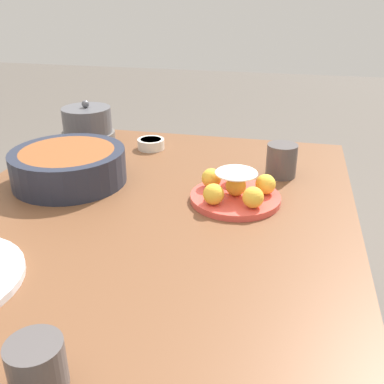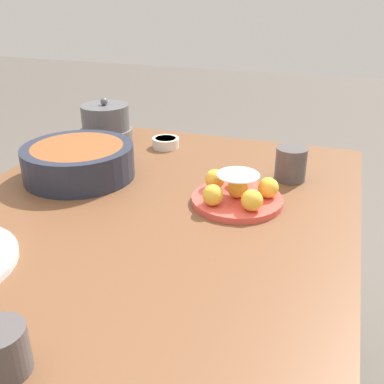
{
  "view_description": "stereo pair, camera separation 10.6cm",
  "coord_description": "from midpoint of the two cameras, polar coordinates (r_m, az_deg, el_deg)",
  "views": [
    {
      "loc": [
        -0.88,
        -0.31,
        1.21
      ],
      "look_at": [
        0.06,
        -0.1,
        0.76
      ],
      "focal_mm": 42.0,
      "sensor_mm": 36.0,
      "label": 1
    },
    {
      "loc": [
        -0.85,
        -0.41,
        1.21
      ],
      "look_at": [
        0.06,
        -0.1,
        0.76
      ],
      "focal_mm": 42.0,
      "sensor_mm": 36.0,
      "label": 2
    }
  ],
  "objects": [
    {
      "name": "sauce_bowl",
      "position": [
        1.46,
        -1.3,
        6.29
      ],
      "size": [
        0.09,
        0.09,
        0.03
      ],
      "color": "silver",
      "rests_on": "dining_table"
    },
    {
      "name": "cake_plate",
      "position": [
        1.09,
        8.55,
        -0.04
      ],
      "size": [
        0.22,
        0.22,
        0.08
      ],
      "color": "#E04C42",
      "rests_on": "dining_table"
    },
    {
      "name": "serving_bowl",
      "position": [
        1.25,
        -11.88,
        3.88
      ],
      "size": [
        0.3,
        0.3,
        0.09
      ],
      "color": "#232838",
      "rests_on": "dining_table"
    },
    {
      "name": "warming_pot",
      "position": [
        1.54,
        -8.96,
        8.55
      ],
      "size": [
        0.17,
        0.17,
        0.15
      ],
      "color": "#66605B",
      "rests_on": "dining_table"
    },
    {
      "name": "cup_far",
      "position": [
        0.67,
        -18.82,
        -18.74
      ],
      "size": [
        0.08,
        0.08,
        0.07
      ],
      "color": "#4C4747",
      "rests_on": "dining_table"
    },
    {
      "name": "cup_near",
      "position": [
        1.25,
        14.83,
        3.4
      ],
      "size": [
        0.08,
        0.08,
        0.09
      ],
      "color": "#4C4747",
      "rests_on": "dining_table"
    },
    {
      "name": "dining_table",
      "position": [
        1.1,
        -2.98,
        -6.94
      ],
      "size": [
        1.22,
        0.96,
        0.72
      ],
      "color": "brown",
      "rests_on": "ground_plane"
    }
  ]
}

